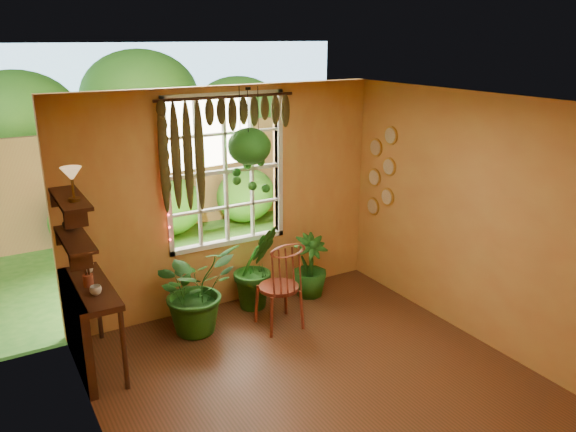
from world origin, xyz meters
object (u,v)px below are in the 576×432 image
potted_plant_mid (257,267)px  hanging_basket (249,151)px  potted_plant_left (195,289)px  counter_ledge (81,320)px  windsor_chair (280,298)px

potted_plant_mid → hanging_basket: hanging_basket is taller
potted_plant_left → hanging_basket: size_ratio=0.85×
potted_plant_left → hanging_basket: (0.83, 0.23, 1.45)m
counter_ledge → potted_plant_left: potted_plant_left is taller
potted_plant_mid → hanging_basket: (-0.04, 0.04, 1.44)m
potted_plant_mid → hanging_basket: 1.44m
windsor_chair → potted_plant_left: size_ratio=1.19×
counter_ledge → potted_plant_mid: potted_plant_mid is taller
counter_ledge → windsor_chair: size_ratio=0.97×
windsor_chair → hanging_basket: 1.74m
windsor_chair → potted_plant_mid: bearing=91.1°
windsor_chair → hanging_basket: bearing=95.1°
hanging_basket → windsor_chair: bearing=-86.6°
potted_plant_left → potted_plant_mid: size_ratio=0.98×
hanging_basket → counter_ledge: bearing=-169.1°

